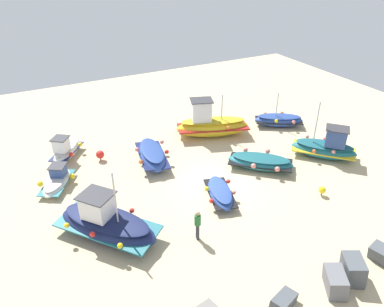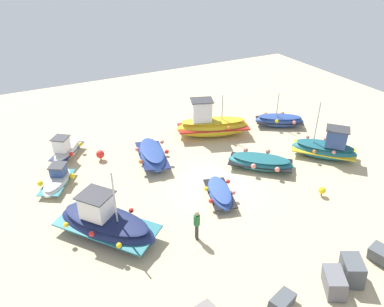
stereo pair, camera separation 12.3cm
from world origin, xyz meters
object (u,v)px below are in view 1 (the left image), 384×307
Objects in this scene: person_walking at (198,223)px; fishing_boat_7 at (220,193)px; fishing_boat_0 at (260,162)px; fishing_boat_8 at (66,150)px; fishing_boat_3 at (106,223)px; fishing_boat_1 at (211,125)px; fishing_boat_5 at (279,120)px; mooring_buoy_0 at (322,190)px; mooring_buoy_1 at (100,155)px; fishing_boat_4 at (57,180)px; fishing_boat_2 at (152,155)px; fishing_boat_6 at (326,147)px.

fishing_boat_7 is at bearing 52.87° from person_walking.
person_walking reaches higher than fishing_boat_0.
person_walking is at bearing 58.07° from fishing_boat_8.
fishing_boat_1 is at bearing -93.07° from fishing_boat_3.
fishing_boat_5 is (-15.72, -6.13, -0.27)m from fishing_boat_3.
mooring_buoy_0 is at bearing 11.20° from person_walking.
fishing_boat_4 is at bearing 30.17° from mooring_buoy_1.
mooring_buoy_0 is at bearing -89.93° from fishing_boat_4.
fishing_boat_2 is at bearing 147.85° from mooring_buoy_1.
fishing_boat_3 is (4.65, 5.52, 0.20)m from fishing_boat_2.
person_walking is (-4.16, 11.13, 0.41)m from fishing_boat_8.
fishing_boat_7 is at bearing -127.83° from fishing_boat_6.
person_walking reaches higher than fishing_boat_2.
fishing_boat_3 reaches higher than fishing_boat_5.
mooring_buoy_1 is (2.99, -1.88, -0.13)m from fishing_boat_2.
person_walking is (2.70, 2.31, 0.60)m from fishing_boat_7.
fishing_boat_3 reaches higher than fishing_boat_2.
mooring_buoy_1 is at bearing -111.53° from fishing_boat_2.
mooring_buoy_1 is (8.95, -5.74, -0.01)m from fishing_boat_0.
fishing_boat_0 is 0.77× the size of fishing_boat_3.
fishing_boat_2 is at bearing -59.69° from fishing_boat_4.
fishing_boat_1 is 1.80× the size of fishing_boat_4.
fishing_boat_4 is at bearing -24.02° from fishing_boat_3.
fishing_boat_3 is 6.59m from fishing_boat_7.
fishing_boat_5 is 6.73× the size of mooring_buoy_0.
fishing_boat_1 is at bearing -51.21° from fishing_boat_4.
person_walking reaches higher than mooring_buoy_0.
person_walking is (11.85, 8.41, 0.48)m from fishing_boat_5.
fishing_boat_8 is at bearing 10.42° from fishing_boat_1.
fishing_boat_2 is 7.19× the size of mooring_buoy_0.
mooring_buoy_1 is at bearing 49.79° from fishing_boat_7.
fishing_boat_8 is 2.43m from mooring_buoy_1.
fishing_boat_7 is at bearing 123.69° from mooring_buoy_1.
fishing_boat_5 reaches higher than fishing_boat_8.
fishing_boat_6 is 5.82× the size of mooring_buoy_1.
fishing_boat_5 is 1.18× the size of fishing_boat_7.
fishing_boat_3 is 9.39× the size of mooring_buoy_0.
fishing_boat_3 reaches higher than person_walking.
fishing_boat_0 is 5.90× the size of mooring_buoy_1.
fishing_boat_8 is 16.64m from mooring_buoy_0.
mooring_buoy_0 is at bearing 53.15° from fishing_boat_2.
fishing_boat_3 is 1.78× the size of fishing_boat_8.
fishing_boat_4 is 0.82× the size of fishing_boat_5.
fishing_boat_5 is at bearing 174.84° from mooring_buoy_1.
fishing_boat_1 is at bearing -10.22° from fishing_boat_7.
fishing_boat_8 reaches higher than person_walking.
mooring_buoy_1 is (-1.94, 1.45, -0.13)m from fishing_boat_8.
fishing_boat_3 reaches higher than fishing_boat_0.
fishing_boat_6 reaches higher than fishing_boat_0.
fishing_boat_5 is 5.50× the size of mooring_buoy_1.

